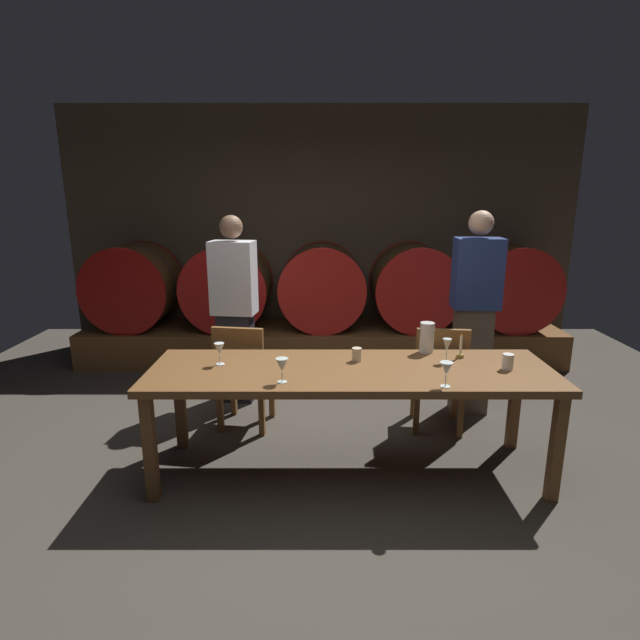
# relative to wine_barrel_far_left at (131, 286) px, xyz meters

# --- Properties ---
(ground_plane) EXTENTS (7.71, 7.71, 0.00)m
(ground_plane) POSITION_rel_wine_barrel_far_left_xyz_m (2.10, -2.56, -0.85)
(ground_plane) COLOR #3F3A33
(back_wall) EXTENTS (5.93, 0.24, 2.83)m
(back_wall) POSITION_rel_wine_barrel_far_left_xyz_m (2.10, 0.55, 0.56)
(back_wall) COLOR brown
(back_wall) RESTS_ON ground
(barrel_shelf) EXTENTS (5.34, 0.90, 0.39)m
(barrel_shelf) POSITION_rel_wine_barrel_far_left_xyz_m (2.10, 0.00, -0.66)
(barrel_shelf) COLOR brown
(barrel_shelf) RESTS_ON ground
(wine_barrel_far_left) EXTENTS (0.94, 0.77, 0.94)m
(wine_barrel_far_left) POSITION_rel_wine_barrel_far_left_xyz_m (0.00, 0.00, 0.00)
(wine_barrel_far_left) COLOR brown
(wine_barrel_far_left) RESTS_ON barrel_shelf
(wine_barrel_left) EXTENTS (0.94, 0.77, 0.94)m
(wine_barrel_left) POSITION_rel_wine_barrel_far_left_xyz_m (1.06, 0.00, 0.00)
(wine_barrel_left) COLOR brown
(wine_barrel_left) RESTS_ON barrel_shelf
(wine_barrel_center) EXTENTS (0.94, 0.77, 0.94)m
(wine_barrel_center) POSITION_rel_wine_barrel_far_left_xyz_m (2.11, 0.00, 0.00)
(wine_barrel_center) COLOR #513319
(wine_barrel_center) RESTS_ON barrel_shelf
(wine_barrel_right) EXTENTS (0.94, 0.77, 0.94)m
(wine_barrel_right) POSITION_rel_wine_barrel_far_left_xyz_m (3.14, 0.00, 0.00)
(wine_barrel_right) COLOR #513319
(wine_barrel_right) RESTS_ON barrel_shelf
(wine_barrel_far_right) EXTENTS (0.94, 0.77, 0.94)m
(wine_barrel_far_right) POSITION_rel_wine_barrel_far_left_xyz_m (4.20, 0.00, 0.00)
(wine_barrel_far_right) COLOR brown
(wine_barrel_far_right) RESTS_ON barrel_shelf
(dining_table) EXTENTS (2.65, 0.80, 0.75)m
(dining_table) POSITION_rel_wine_barrel_far_left_xyz_m (2.29, -2.41, -0.17)
(dining_table) COLOR brown
(dining_table) RESTS_ON ground
(chair_left) EXTENTS (0.45, 0.45, 0.88)m
(chair_left) POSITION_rel_wine_barrel_far_left_xyz_m (1.47, -1.77, -0.36)
(chair_left) COLOR brown
(chair_left) RESTS_ON ground
(chair_right) EXTENTS (0.44, 0.44, 0.88)m
(chair_right) POSITION_rel_wine_barrel_far_left_xyz_m (3.03, -1.80, -0.36)
(chair_right) COLOR brown
(chair_right) RESTS_ON ground
(guest_left) EXTENTS (0.41, 0.29, 1.69)m
(guest_left) POSITION_rel_wine_barrel_far_left_xyz_m (1.32, -1.18, 0.01)
(guest_left) COLOR black
(guest_left) RESTS_ON ground
(guest_right) EXTENTS (0.39, 0.26, 1.73)m
(guest_right) POSITION_rel_wine_barrel_far_left_xyz_m (3.39, -1.43, 0.04)
(guest_right) COLOR brown
(guest_right) RESTS_ON ground
(candle_center) EXTENTS (0.05, 0.05, 0.18)m
(candle_center) POSITION_rel_wine_barrel_far_left_xyz_m (3.07, -2.20, -0.05)
(candle_center) COLOR olive
(candle_center) RESTS_ON dining_table
(pitcher) EXTENTS (0.10, 0.10, 0.22)m
(pitcher) POSITION_rel_wine_barrel_far_left_xyz_m (2.85, -2.07, 0.01)
(pitcher) COLOR white
(pitcher) RESTS_ON dining_table
(wine_glass_far_left) EXTENTS (0.07, 0.07, 0.15)m
(wine_glass_far_left) POSITION_rel_wine_barrel_far_left_xyz_m (1.42, -2.34, 0.00)
(wine_glass_far_left) COLOR white
(wine_glass_far_left) RESTS_ON dining_table
(wine_glass_center_left) EXTENTS (0.08, 0.08, 0.15)m
(wine_glass_center_left) POSITION_rel_wine_barrel_far_left_xyz_m (1.86, -2.67, 0.01)
(wine_glass_center_left) COLOR silver
(wine_glass_center_left) RESTS_ON dining_table
(wine_glass_center_right) EXTENTS (0.08, 0.08, 0.15)m
(wine_glass_center_right) POSITION_rel_wine_barrel_far_left_xyz_m (2.83, -2.74, 0.01)
(wine_glass_center_right) COLOR silver
(wine_glass_center_right) RESTS_ON dining_table
(wine_glass_far_right) EXTENTS (0.06, 0.06, 0.16)m
(wine_glass_far_right) POSITION_rel_wine_barrel_far_left_xyz_m (2.95, -2.29, 0.01)
(wine_glass_far_right) COLOR silver
(wine_glass_far_right) RESTS_ON dining_table
(cup_left) EXTENTS (0.07, 0.07, 0.09)m
(cup_left) POSITION_rel_wine_barrel_far_left_xyz_m (2.34, -2.27, -0.05)
(cup_left) COLOR beige
(cup_left) RESTS_ON dining_table
(cup_right) EXTENTS (0.07, 0.07, 0.10)m
(cup_right) POSITION_rel_wine_barrel_far_left_xyz_m (3.31, -2.44, -0.05)
(cup_right) COLOR white
(cup_right) RESTS_ON dining_table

